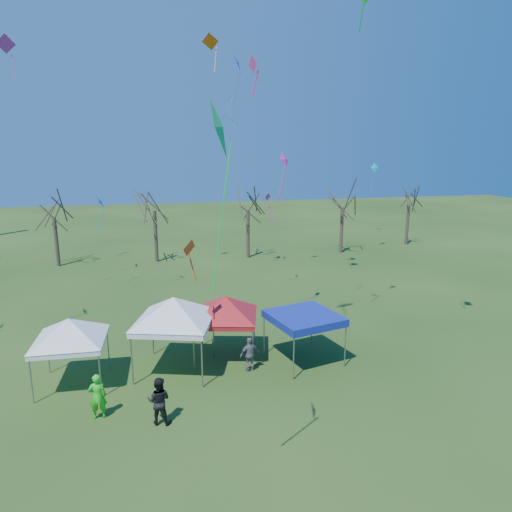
{
  "coord_description": "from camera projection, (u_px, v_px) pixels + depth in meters",
  "views": [
    {
      "loc": [
        -2.62,
        -16.81,
        10.01
      ],
      "look_at": [
        1.95,
        3.0,
        5.2
      ],
      "focal_mm": 32.0,
      "sensor_mm": 36.0,
      "label": 1
    }
  ],
  "objects": [
    {
      "name": "kite_24",
      "position": [
        238.0,
        63.0,
        26.21
      ],
      "size": [
        0.72,
        1.12,
        2.73
      ],
      "rotation": [
        0.0,
        0.0,
        1.33
      ],
      "color": "blue",
      "rests_on": "ground"
    },
    {
      "name": "kite_17",
      "position": [
        285.0,
        161.0,
        25.42
      ],
      "size": [
        0.92,
        0.89,
        2.73
      ],
      "rotation": [
        0.0,
        0.0,
        0.74
      ],
      "color": "#E733B3",
      "rests_on": "ground"
    },
    {
      "name": "ground",
      "position": [
        226.0,
        397.0,
        18.82
      ],
      "size": [
        140.0,
        140.0,
        0.0
      ],
      "primitive_type": "plane",
      "color": "#214014",
      "rests_on": "ground"
    },
    {
      "name": "person_green",
      "position": [
        98.0,
        396.0,
        17.19
      ],
      "size": [
        0.68,
        0.46,
        1.8
      ],
      "primitive_type": "imported",
      "rotation": [
        0.0,
        0.0,
        3.19
      ],
      "color": "#27D522",
      "rests_on": "ground"
    },
    {
      "name": "kite_25",
      "position": [
        254.0,
        66.0,
        16.92
      ],
      "size": [
        0.36,
        0.69,
        1.53
      ],
      "rotation": [
        0.0,
        0.0,
        1.82
      ],
      "color": "#CE2D74",
      "rests_on": "ground"
    },
    {
      "name": "tree_2",
      "position": [
        153.0,
        192.0,
        39.97
      ],
      "size": [
        3.71,
        3.71,
        8.18
      ],
      "color": "#3D2D21",
      "rests_on": "ground"
    },
    {
      "name": "kite_11",
      "position": [
        210.0,
        42.0,
        30.55
      ],
      "size": [
        1.35,
        1.1,
        2.55
      ],
      "rotation": [
        0.0,
        0.0,
        2.74
      ],
      "color": "#F3530C",
      "rests_on": "ground"
    },
    {
      "name": "tree_3",
      "position": [
        248.0,
        193.0,
        41.54
      ],
      "size": [
        3.59,
        3.59,
        7.91
      ],
      "color": "#3D2D21",
      "rests_on": "ground"
    },
    {
      "name": "person_dark",
      "position": [
        159.0,
        401.0,
        16.86
      ],
      "size": [
        1.05,
        0.92,
        1.83
      ],
      "primitive_type": "imported",
      "rotation": [
        0.0,
        0.0,
        2.84
      ],
      "color": "black",
      "rests_on": "ground"
    },
    {
      "name": "tree_1",
      "position": [
        52.0,
        200.0,
        38.5
      ],
      "size": [
        3.42,
        3.42,
        7.54
      ],
      "color": "#3D2D21",
      "rests_on": "ground"
    },
    {
      "name": "tree_5",
      "position": [
        410.0,
        190.0,
        47.4
      ],
      "size": [
        3.39,
        3.39,
        7.46
      ],
      "color": "#3D2D21",
      "rests_on": "ground"
    },
    {
      "name": "tent_blue",
      "position": [
        304.0,
        318.0,
        21.58
      ],
      "size": [
        3.63,
        3.63,
        2.37
      ],
      "rotation": [
        0.0,
        0.0,
        0.24
      ],
      "color": "gray",
      "rests_on": "ground"
    },
    {
      "name": "kite_22",
      "position": [
        268.0,
        198.0,
        38.74
      ],
      "size": [
        0.91,
        0.87,
        2.5
      ],
      "rotation": [
        0.0,
        0.0,
        3.78
      ],
      "color": "#D62F7D",
      "rests_on": "ground"
    },
    {
      "name": "tent_red",
      "position": [
        225.0,
        300.0,
        21.78
      ],
      "size": [
        3.98,
        3.98,
        3.62
      ],
      "rotation": [
        0.0,
        0.0,
        -0.25
      ],
      "color": "gray",
      "rests_on": "ground"
    },
    {
      "name": "tree_4",
      "position": [
        343.0,
        191.0,
        43.54
      ],
      "size": [
        3.58,
        3.58,
        7.89
      ],
      "color": "#3D2D21",
      "rests_on": "ground"
    },
    {
      "name": "kite_5",
      "position": [
        221.0,
        130.0,
        10.39
      ],
      "size": [
        0.81,
        1.46,
        4.54
      ],
      "rotation": [
        0.0,
        0.0,
        1.31
      ],
      "color": "green",
      "rests_on": "ground"
    },
    {
      "name": "tent_white_west",
      "position": [
        69.0,
        323.0,
        19.2
      ],
      "size": [
        3.98,
        3.98,
        3.51
      ],
      "rotation": [
        0.0,
        0.0,
        -0.04
      ],
      "color": "gray",
      "rests_on": "ground"
    },
    {
      "name": "kite_1",
      "position": [
        189.0,
        248.0,
        18.91
      ],
      "size": [
        0.82,
        0.86,
        1.87
      ],
      "rotation": [
        0.0,
        0.0,
        3.99
      ],
      "color": "red",
      "rests_on": "ground"
    },
    {
      "name": "kite_13",
      "position": [
        100.0,
        201.0,
        35.75
      ],
      "size": [
        0.83,
        1.17,
        2.89
      ],
      "rotation": [
        0.0,
        0.0,
        1.53
      ],
      "color": "blue",
      "rests_on": "ground"
    },
    {
      "name": "kite_19",
      "position": [
        231.0,
        103.0,
        33.54
      ],
      "size": [
        0.62,
        0.9,
        2.38
      ],
      "rotation": [
        0.0,
        0.0,
        4.57
      ],
      "color": "#0CBEC2",
      "rests_on": "ground"
    },
    {
      "name": "kite_2",
      "position": [
        6.0,
        44.0,
        32.63
      ],
      "size": [
        1.46,
        0.93,
        3.42
      ],
      "rotation": [
        0.0,
        0.0,
        3.47
      ],
      "color": "#CB2D8F",
      "rests_on": "ground"
    },
    {
      "name": "kite_12",
      "position": [
        375.0,
        168.0,
        43.4
      ],
      "size": [
        0.9,
        0.39,
        2.77
      ],
      "rotation": [
        0.0,
        0.0,
        0.1
      ],
      "color": "#0EB2D3",
      "rests_on": "ground"
    },
    {
      "name": "person_grey",
      "position": [
        250.0,
        354.0,
        20.87
      ],
      "size": [
        1.03,
        0.61,
        1.64
      ],
      "primitive_type": "imported",
      "rotation": [
        0.0,
        0.0,
        3.37
      ],
      "color": "slate",
      "rests_on": "ground"
    },
    {
      "name": "tent_white_mid",
      "position": [
        173.0,
        302.0,
        20.43
      ],
      "size": [
        4.41,
        4.41,
        4.07
      ],
      "rotation": [
        0.0,
        0.0,
        -0.3
      ],
      "color": "gray",
      "rests_on": "ground"
    }
  ]
}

